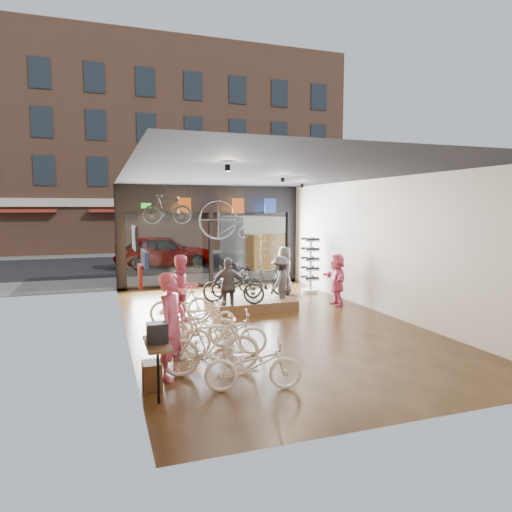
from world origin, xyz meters
name	(u,v)px	position (x,y,z in m)	size (l,w,h in m)	color
ground_plane	(264,322)	(0.00, 0.00, -0.02)	(7.00, 12.00, 0.04)	black
ceiling	(264,174)	(0.00, 0.00, 3.82)	(7.00, 12.00, 0.04)	black
wall_left	(123,254)	(-3.52, 0.00, 1.90)	(0.04, 12.00, 3.80)	#B37625
wall_right	(381,246)	(3.52, 0.00, 1.90)	(0.04, 12.00, 3.80)	beige
wall_back	(418,287)	(0.00, -6.02, 1.90)	(7.00, 0.04, 3.80)	beige
storefront	(211,236)	(0.00, 6.00, 1.90)	(7.00, 0.26, 3.80)	black
exit_sign	(146,206)	(-2.40, 5.88, 3.05)	(0.35, 0.06, 0.18)	#198C26
street_road	(175,260)	(0.00, 15.00, -0.01)	(30.00, 18.00, 0.02)	black
sidewalk_near	(204,279)	(0.00, 7.20, 0.06)	(30.00, 2.40, 0.12)	slate
sidewalk_far	(165,253)	(0.00, 19.00, 0.06)	(30.00, 2.00, 0.12)	slate
opposite_building	(158,149)	(0.00, 21.50, 7.00)	(26.00, 5.00, 14.00)	brown
street_car	(163,251)	(-1.03, 12.00, 0.81)	(1.92, 4.77, 1.62)	gray
box_truck	(257,241)	(3.59, 11.00, 1.26)	(2.14, 6.41, 2.53)	silver
floor_bike_0	(253,365)	(-1.73, -4.22, 0.42)	(0.56, 1.60, 0.84)	silver
floor_bike_1	(212,345)	(-2.20, -3.30, 0.53)	(0.50, 1.78, 1.07)	silver
floor_bike_2	(225,334)	(-1.71, -2.37, 0.45)	(0.60, 1.71, 0.90)	silver
floor_bike_3	(199,325)	(-2.11, -1.75, 0.50)	(0.47, 1.68, 1.01)	silver
floor_bike_4	(203,318)	(-1.80, -0.80, 0.41)	(0.55, 1.58, 0.83)	silver
floor_bike_5	(180,304)	(-2.10, 0.57, 0.49)	(0.46, 1.62, 0.98)	silver
display_platform	(250,303)	(0.13, 1.63, 0.15)	(2.40, 1.80, 0.30)	#4F3521
display_bike_left	(233,287)	(-0.53, 1.08, 0.77)	(0.62, 1.79, 0.94)	black
display_bike_mid	(267,281)	(0.70, 1.64, 0.78)	(0.45, 1.60, 0.96)	black
display_bike_right	(232,280)	(-0.20, 2.34, 0.75)	(0.60, 1.71, 0.90)	black
customer_0	(172,326)	(-2.88, -3.26, 0.93)	(0.68, 0.45, 1.86)	#CC4C72
customer_1	(183,289)	(-2.04, 0.53, 0.89)	(0.86, 0.67, 1.77)	#CC4C72
customer_2	(229,287)	(-0.70, 0.93, 0.81)	(0.94, 0.39, 1.61)	#3F3F44
customer_3	(280,282)	(1.00, 1.35, 0.78)	(1.00, 0.58, 1.55)	#3F3F44
customer_4	(284,270)	(1.96, 3.36, 0.82)	(0.81, 0.52, 1.65)	#3F3F44
customer_5	(337,279)	(2.78, 1.17, 0.79)	(1.47, 0.47, 1.59)	#CC4C72
sunglasses_rack	(310,265)	(2.95, 3.40, 0.98)	(0.57, 0.47, 1.95)	white
wall_merch	(144,310)	(-3.38, -3.50, 1.30)	(0.40, 2.40, 2.60)	navy
penny_farthing	(226,221)	(0.35, 4.98, 2.50)	(1.78, 0.06, 1.42)	black
hung_bike	(167,209)	(-1.88, 4.20, 2.93)	(0.45, 1.58, 0.95)	black
jersey_left	(185,206)	(-1.12, 5.20, 3.05)	(0.45, 0.03, 0.55)	#CC5919
jersey_mid	(238,206)	(0.86, 5.20, 3.05)	(0.45, 0.03, 0.55)	#CC5919
jersey_right	(270,206)	(2.13, 5.20, 3.05)	(0.45, 0.03, 0.55)	#1E3F99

